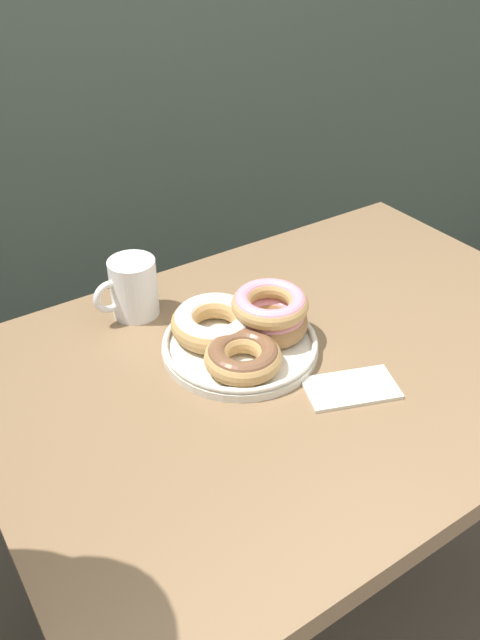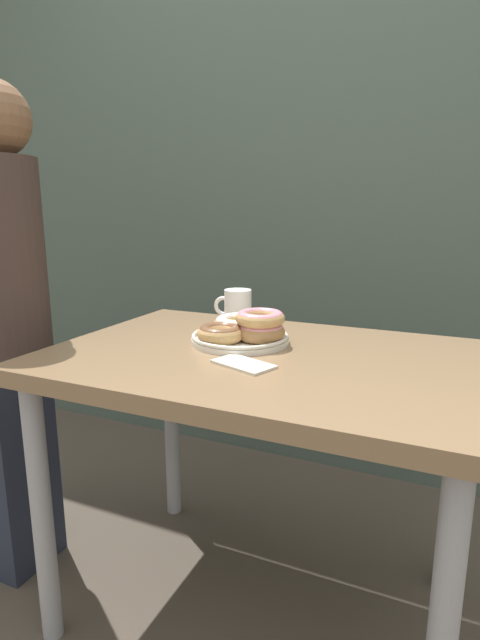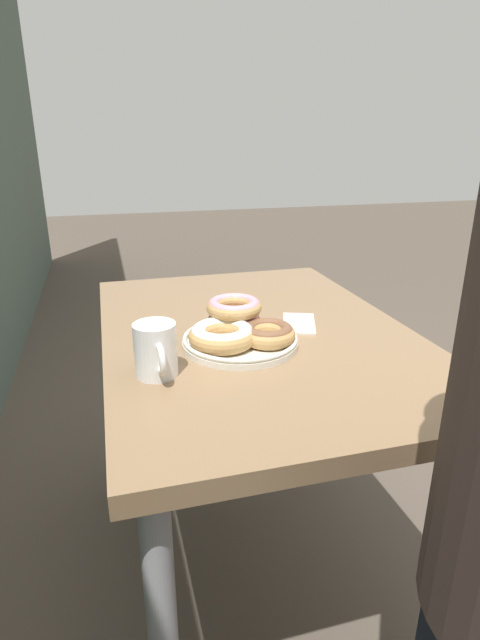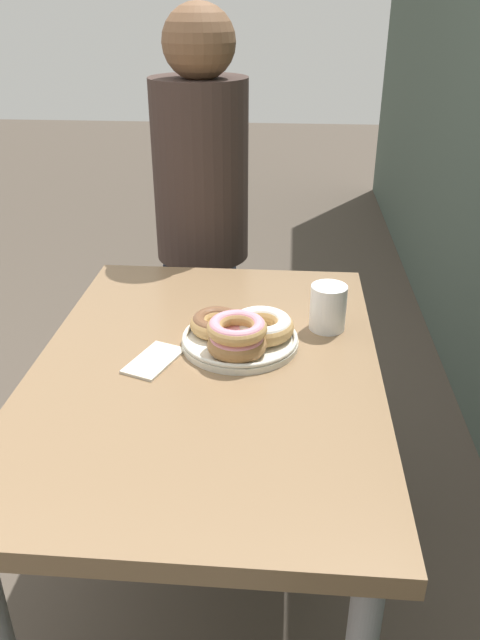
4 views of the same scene
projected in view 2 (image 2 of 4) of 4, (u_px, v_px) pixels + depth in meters
The scene contains 5 objects.
wall_back at pixel (350, 143), 1.84m from camera, with size 8.00×0.05×2.60m.
dining_table at pixel (261, 388), 1.22m from camera, with size 1.02×0.71×0.72m.
donut_plate at pixel (244, 329), 1.28m from camera, with size 0.26×0.26×0.09m.
coffee_mug at pixel (237, 307), 1.48m from camera, with size 0.12×0.08×0.10m.
napkin at pixel (243, 364), 1.10m from camera, with size 0.15×0.12×0.01m.
Camera 2 is at (0.42, -0.81, 1.06)m, focal length 28.00 mm.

